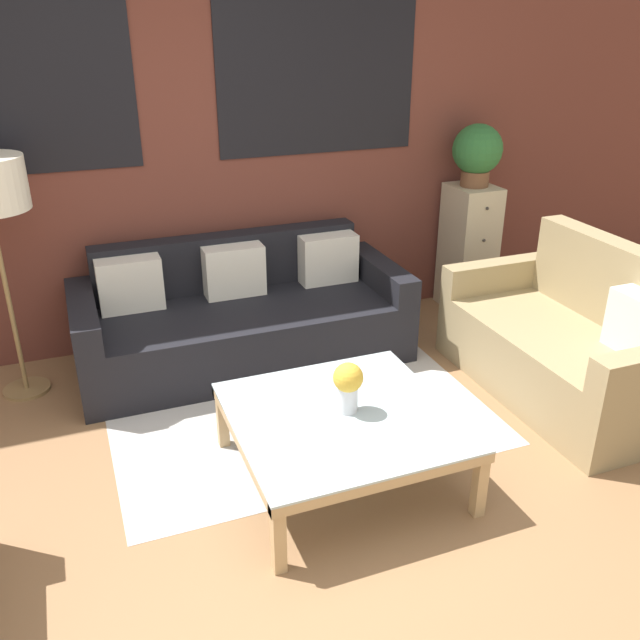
{
  "coord_description": "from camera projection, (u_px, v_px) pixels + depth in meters",
  "views": [
    {
      "loc": [
        -0.76,
        -2.06,
        2.15
      ],
      "look_at": [
        0.5,
        1.2,
        0.55
      ],
      "focal_mm": 38.0,
      "sensor_mm": 36.0,
      "label": 1
    }
  ],
  "objects": [
    {
      "name": "drawer_cabinet",
      "position": [
        468.0,
        248.0,
        5.22
      ],
      "size": [
        0.32,
        0.4,
        0.97
      ],
      "color": "#C6B793",
      "rests_on": "ground_plane"
    },
    {
      "name": "flower_vase",
      "position": [
        348.0,
        384.0,
        3.25
      ],
      "size": [
        0.15,
        0.15,
        0.26
      ],
      "color": "silver",
      "rests_on": "coffee_table"
    },
    {
      "name": "settee_vintage",
      "position": [
        570.0,
        346.0,
        4.09
      ],
      "size": [
        0.8,
        1.53,
        0.92
      ],
      "color": "#99845B",
      "rests_on": "ground_plane"
    },
    {
      "name": "rug",
      "position": [
        298.0,
        412.0,
        3.98
      ],
      "size": [
        2.14,
        1.53,
        0.0
      ],
      "color": "#BCB7B2",
      "rests_on": "ground_plane"
    },
    {
      "name": "potted_plant",
      "position": [
        477.0,
        152.0,
        4.92
      ],
      "size": [
        0.36,
        0.36,
        0.45
      ],
      "color": "brown",
      "rests_on": "drawer_cabinet"
    },
    {
      "name": "couch_dark",
      "position": [
        242.0,
        318.0,
        4.51
      ],
      "size": [
        2.14,
        0.88,
        0.78
      ],
      "color": "black",
      "rests_on": "ground_plane"
    },
    {
      "name": "coffee_table",
      "position": [
        342.0,
        423.0,
        3.3
      ],
      "size": [
        1.05,
        1.05,
        0.37
      ],
      "color": "silver",
      "rests_on": "ground_plane"
    },
    {
      "name": "ground_plane",
      "position": [
        313.0,
        563.0,
        2.89
      ],
      "size": [
        16.0,
        16.0,
        0.0
      ],
      "primitive_type": "plane",
      "color": "#8E6642"
    },
    {
      "name": "wall_back_brick",
      "position": [
        179.0,
        137.0,
        4.37
      ],
      "size": [
        8.4,
        0.09,
        2.8
      ],
      "color": "brown",
      "rests_on": "ground_plane"
    }
  ]
}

